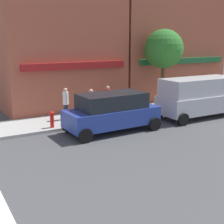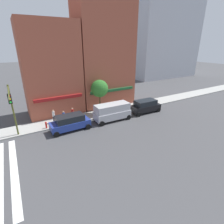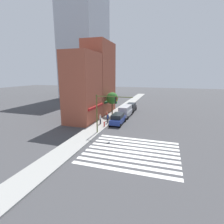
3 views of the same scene
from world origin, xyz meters
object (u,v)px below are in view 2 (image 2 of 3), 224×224
Objects in this scene: traffic_signal at (12,105)px; suv_blue at (70,122)px; pedestrian_red_jacket at (73,114)px; street_tree at (100,89)px; pedestrian_blue_shirt at (64,117)px; fire_hydrant at (46,125)px; suv_black at (145,106)px; van_silver at (112,111)px; pedestrian_white_shirt at (54,116)px.

traffic_signal is 1.26× the size of suv_blue.
street_tree is at bearing 72.05° from pedestrian_red_jacket.
pedestrian_blue_shirt is 6.43m from street_tree.
street_tree is (7.97, 1.10, 3.29)m from fire_hydrant.
suv_black is 5.64× the size of fire_hydrant.
street_tree is at bearing 4.49° from pedestrian_blue_shirt.
suv_blue is 2.68× the size of pedestrian_blue_shirt.
street_tree reaches higher than pedestrian_red_jacket.
suv_black is at bearing -6.78° from fire_hydrant.
pedestrian_blue_shirt is at bearing -89.36° from pedestrian_red_jacket.
suv_black is 2.68× the size of pedestrian_red_jacket.
traffic_signal reaches higher than suv_blue.
suv_blue is 5.63× the size of fire_hydrant.
fire_hydrant is (-8.44, 1.70, -0.67)m from van_silver.
traffic_signal is 4.91m from fire_hydrant.
van_silver is 2.84× the size of pedestrian_blue_shirt.
traffic_signal is 11.93m from van_silver.
fire_hydrant is at bearing 144.82° from suv_blue.
traffic_signal is 7.08× the size of fire_hydrant.
traffic_signal reaches higher than pedestrian_blue_shirt.
suv_blue reaches higher than pedestrian_white_shirt.
suv_black reaches higher than pedestrian_red_jacket.
traffic_signal is 3.37× the size of pedestrian_red_jacket.
street_tree is (5.45, 2.80, 2.87)m from suv_blue.
traffic_signal is 17.70m from suv_black.
van_silver is at bearing -66.77° from pedestrian_white_shirt.
street_tree is (-6.32, 2.80, 2.87)m from suv_black.
traffic_signal is 1.26× the size of suv_black.
traffic_signal is 11.38m from street_tree.
pedestrian_red_jacket is 3.75m from fire_hydrant.
suv_blue is 11.76m from suv_black.
van_silver is 6.43m from pedestrian_blue_shirt.
van_silver is 2.84× the size of pedestrian_red_jacket.
traffic_signal reaches higher than van_silver.
suv_blue reaches higher than fire_hydrant.
fire_hydrant is (-2.52, 1.70, -0.42)m from suv_blue.
street_tree reaches higher than suv_blue.
van_silver is at bearing -21.74° from pedestrian_blue_shirt.
traffic_signal is 3.37× the size of pedestrian_white_shirt.
suv_black is 12.15m from pedestrian_blue_shirt.
pedestrian_red_jacket is 5.18m from street_tree.
pedestrian_white_shirt is at bearing 128.75° from pedestrian_blue_shirt.
street_tree reaches higher than van_silver.
van_silver is 2.84× the size of pedestrian_white_shirt.
suv_blue is at bearing -179.07° from van_silver.
suv_black is 7.48m from street_tree.
pedestrian_red_jacket is (1.37, 0.60, 0.00)m from pedestrian_blue_shirt.
van_silver is 5.98× the size of fire_hydrant.
street_tree is (5.69, 0.98, 2.83)m from pedestrian_blue_shirt.
street_tree reaches higher than fire_hydrant.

